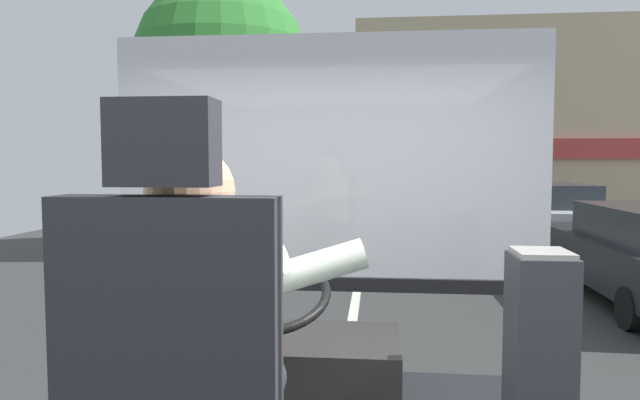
{
  "coord_description": "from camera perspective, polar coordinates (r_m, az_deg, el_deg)",
  "views": [
    {
      "loc": [
        0.28,
        -1.67,
        1.91
      ],
      "look_at": [
        -0.06,
        1.73,
        1.67
      ],
      "focal_mm": 32.05,
      "sensor_mm": 36.0,
      "label": 1
    }
  ],
  "objects": [
    {
      "name": "steering_console",
      "position": [
        2.81,
        -3.82,
        -16.94
      ],
      "size": [
        1.1,
        0.96,
        0.81
      ],
      "color": "#282623",
      "rests_on": "bus_floor"
    },
    {
      "name": "street_tree",
      "position": [
        12.17,
        -9.77,
        13.09
      ],
      "size": [
        3.52,
        3.52,
        5.62
      ],
      "color": "#4C3828",
      "rests_on": "ground"
    },
    {
      "name": "parked_car_silver",
      "position": [
        13.71,
        21.54,
        -1.27
      ],
      "size": [
        1.9,
        4.35,
        1.4
      ],
      "color": "silver",
      "rests_on": "ground"
    },
    {
      "name": "fare_box",
      "position": [
        2.47,
        21.03,
        -14.9
      ],
      "size": [
        0.23,
        0.25,
        0.88
      ],
      "color": "#333338",
      "rests_on": "bus_floor"
    },
    {
      "name": "ground",
      "position": [
        10.65,
        4.13,
        -6.5
      ],
      "size": [
        18.0,
        44.0,
        0.06
      ],
      "color": "#343434"
    },
    {
      "name": "windshield_panel",
      "position": [
        3.3,
        0.8,
        0.84
      ],
      "size": [
        2.5,
        0.08,
        1.48
      ],
      "color": "silver"
    },
    {
      "name": "bus_driver",
      "position": [
        1.5,
        -11.95,
        -13.6
      ],
      "size": [
        0.85,
        0.57,
        0.77
      ],
      "color": "#282833",
      "rests_on": "driver_seat"
    },
    {
      "name": "parked_car_green",
      "position": [
        19.54,
        16.17,
        0.42
      ],
      "size": [
        1.83,
        4.24,
        1.46
      ],
      "color": "#195633",
      "rests_on": "ground"
    },
    {
      "name": "shop_building",
      "position": [
        20.3,
        18.77,
        7.12
      ],
      "size": [
        10.44,
        4.51,
        6.2
      ],
      "color": "tan",
      "rests_on": "ground"
    },
    {
      "name": "parked_car_white",
      "position": [
        24.35,
        13.77,
        1.13
      ],
      "size": [
        1.93,
        4.05,
        1.46
      ],
      "color": "silver",
      "rests_on": "ground"
    }
  ]
}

